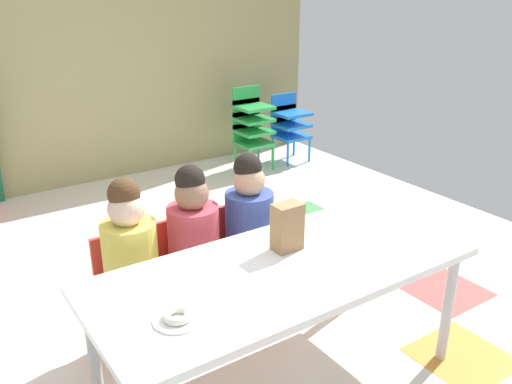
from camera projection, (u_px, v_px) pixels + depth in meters
ground_plane at (216, 329)px, 2.92m from camera, size 5.21×5.34×0.02m
back_wall at (52, 48)px, 4.53m from camera, size 5.21×0.10×2.45m
craft_table at (283, 276)px, 2.32m from camera, size 1.68×0.73×0.62m
seated_child_near_camera at (130, 252)px, 2.54m from camera, size 0.32×0.32×0.92m
seated_child_middle_seat at (193, 235)px, 2.71m from camera, size 0.32×0.32×0.92m
seated_child_far_right at (248, 219)px, 2.89m from camera, size 0.33×0.33×0.92m
kid_chair_green_stack at (252, 123)px, 5.25m from camera, size 0.32×0.30×0.80m
kid_chair_blue_stack at (289, 123)px, 5.51m from camera, size 0.32×0.30×0.68m
paper_bag_brown at (287, 227)px, 2.40m from camera, size 0.13×0.09×0.22m
paper_plate_near_edge at (178, 320)px, 1.92m from camera, size 0.18×0.18×0.01m
donut_powdered_on_plate at (177, 315)px, 1.92m from camera, size 0.11×0.11×0.03m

